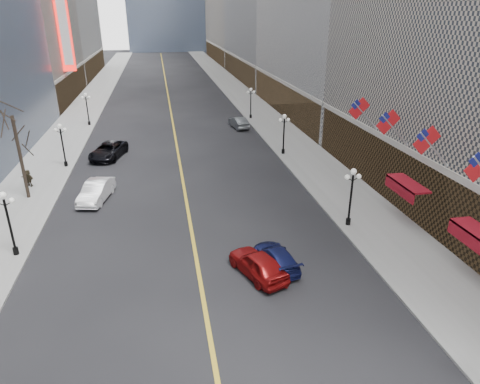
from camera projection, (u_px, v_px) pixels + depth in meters
name	position (u px, v px, depth m)	size (l,w,h in m)	color
sidewalk_east	(259.00, 112.00, 69.18)	(6.00, 230.00, 0.15)	gray
sidewalk_west	(78.00, 120.00, 64.45)	(6.00, 230.00, 0.15)	gray
lane_line	(169.00, 104.00, 75.89)	(0.25, 200.00, 0.02)	gold
streetlamp_east_1	(351.00, 191.00, 31.50)	(1.26, 0.44, 4.52)	black
streetlamp_east_2	(284.00, 130.00, 47.79)	(1.26, 0.44, 4.52)	black
streetlamp_east_3	(251.00, 100.00, 64.09)	(1.26, 0.44, 4.52)	black
streetlamp_west_1	(8.00, 217.00, 27.51)	(1.26, 0.44, 4.52)	black
streetlamp_west_2	(62.00, 141.00, 43.80)	(1.26, 0.44, 4.52)	black
streetlamp_west_3	(87.00, 106.00, 60.10)	(1.26, 0.44, 4.52)	black
flag_3	(429.00, 143.00, 27.67)	(2.87, 0.12, 2.87)	#B2B2B7
flag_4	(390.00, 124.00, 32.19)	(2.87, 0.12, 2.87)	#B2B2B7
flag_5	(361.00, 110.00, 36.72)	(2.87, 0.12, 2.87)	#B2B2B7
awning_b	(479.00, 235.00, 24.92)	(1.40, 4.00, 0.93)	maroon
awning_c	(405.00, 185.00, 32.16)	(1.40, 4.00, 0.93)	maroon
theatre_marquee	(65.00, 32.00, 68.53)	(2.00, 0.55, 12.00)	red
tree_west_far	(15.00, 129.00, 34.97)	(3.60, 3.60, 7.92)	#2D231C
car_nb_mid	(96.00, 191.00, 36.80)	(1.80, 5.16, 1.70)	silver
car_nb_far	(108.00, 150.00, 47.58)	(2.80, 6.08, 1.69)	black
car_sb_near	(276.00, 257.00, 27.30)	(1.83, 4.51, 1.31)	#131849
car_sb_mid	(258.00, 264.00, 26.29)	(1.89, 4.71, 1.60)	maroon
car_sb_far	(239.00, 122.00, 59.85)	(1.64, 4.71, 1.55)	#565B5F
ped_west_far	(28.00, 178.00, 39.41)	(1.48, 0.43, 1.60)	#30291A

